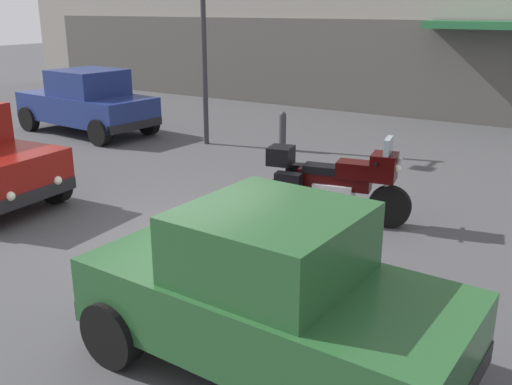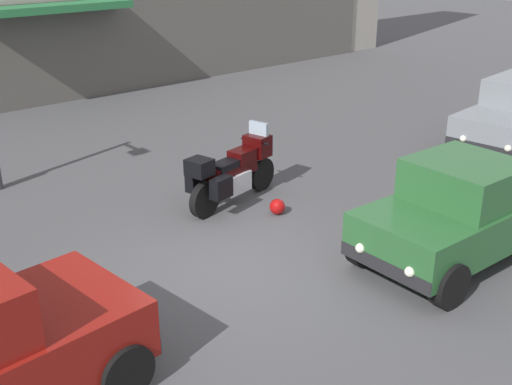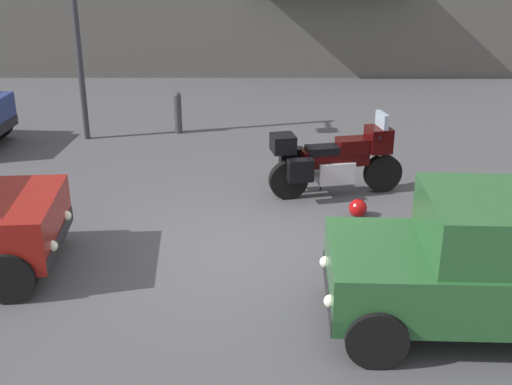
{
  "view_description": "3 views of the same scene",
  "coord_description": "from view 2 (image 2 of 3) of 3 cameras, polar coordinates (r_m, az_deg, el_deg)",
  "views": [
    {
      "loc": [
        5.01,
        -5.81,
        3.17
      ],
      "look_at": [
        1.01,
        0.47,
        0.76
      ],
      "focal_mm": 40.57,
      "sensor_mm": 36.0,
      "label": 1
    },
    {
      "loc": [
        -5.34,
        -6.48,
        4.61
      ],
      "look_at": [
        0.88,
        0.63,
        0.78
      ],
      "focal_mm": 45.29,
      "sensor_mm": 36.0,
      "label": 2
    },
    {
      "loc": [
        0.2,
        -8.2,
        4.17
      ],
      "look_at": [
        0.18,
        0.57,
        0.6
      ],
      "focal_mm": 46.35,
      "sensor_mm": 36.0,
      "label": 3
    }
  ],
  "objects": [
    {
      "name": "helmet",
      "position": [
        11.29,
        1.89,
        -1.26
      ],
      "size": [
        0.28,
        0.28,
        0.28
      ],
      "primitive_type": "sphere",
      "color": "#990C0C",
      "rests_on": "ground"
    },
    {
      "name": "ground_plane",
      "position": [
        9.58,
        -1.49,
        -6.7
      ],
      "size": [
        80.0,
        80.0,
        0.0
      ],
      "primitive_type": "plane",
      "color": "#424244"
    },
    {
      "name": "car_compact_side",
      "position": [
        10.0,
        17.7,
        -1.62
      ],
      "size": [
        3.53,
        1.83,
        1.56
      ],
      "rotation": [
        0.0,
        0.0,
        3.1
      ],
      "color": "#235128",
      "rests_on": "ground"
    },
    {
      "name": "motorcycle",
      "position": [
        11.55,
        -2.09,
        1.87
      ],
      "size": [
        2.24,
        0.98,
        1.36
      ],
      "rotation": [
        0.0,
        0.0,
        0.2
      ],
      "color": "black",
      "rests_on": "ground"
    }
  ]
}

